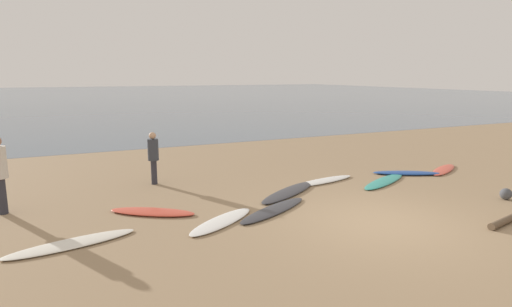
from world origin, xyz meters
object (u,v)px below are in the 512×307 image
Objects in this scene: surfboard_0 at (72,243)px; surfboard_7 at (407,173)px; surfboard_3 at (274,210)px; surfboard_5 at (324,181)px; surfboard_4 at (289,192)px; surfboard_6 at (384,181)px; beach_rock_far at (506,194)px; person_0 at (153,154)px; surfboard_8 at (444,170)px; driftwood_log at (511,218)px; surfboard_2 at (222,221)px; surfboard_1 at (152,212)px.

surfboard_7 reaches higher than surfboard_0.
surfboard_5 is at bearing 6.49° from surfboard_3.
surfboard_4 is 1.05× the size of surfboard_6.
surfboard_0 is 10.35m from beach_rock_far.
beach_rock_far is at bearing -121.31° from person_0.
surfboard_7 is 3.20m from beach_rock_far.
person_0 is at bearing 108.57° from surfboard_4.
surfboard_8 is at bearing -29.91° from surfboard_4.
surfboard_4 reaches higher than surfboard_5.
driftwood_log reaches higher than surfboard_4.
surfboard_8 is at bearing 67.67° from beach_rock_far.
driftwood_log is 6.37× the size of beach_rock_far.
surfboard_4 is at bearing -4.09° from surfboard_2.
surfboard_2 is at bearing 168.59° from beach_rock_far.
surfboard_7 is at bearing 94.56° from beach_rock_far.
surfboard_1 is at bearing 177.63° from surfboard_5.
surfboard_4 is 5.58m from beach_rock_far.
surfboard_3 is 1.59× the size of person_0.
surfboard_0 is 1.19× the size of surfboard_1.
beach_rock_far is (0.25, -3.19, 0.10)m from surfboard_7.
surfboard_1 is at bearing 150.23° from surfboard_4.
surfboard_6 is (6.87, -0.01, -0.01)m from surfboard_1.
surfboard_0 is at bearing 163.30° from driftwood_log.
surfboard_8 is at bearing -17.15° from surfboard_3.
surfboard_7 is 7.31× the size of beach_rock_far.
surfboard_1 is 0.83× the size of surfboard_3.
surfboard_6 is at bearing -110.18° from person_0.
surfboard_4 is (3.69, 0.14, -0.00)m from surfboard_1.
surfboard_4 is at bearing -126.37° from person_0.
surfboard_2 is at bearing -138.29° from surfboard_7.
surfboard_6 is 2.90m from surfboard_8.
surfboard_6 is at bearing 34.25° from surfboard_1.
surfboard_5 is at bearing 127.48° from surfboard_6.
person_0 is (-7.63, 2.20, 0.86)m from surfboard_7.
surfboard_4 is 1.25× the size of surfboard_8.
beach_rock_far is at bearing -140.41° from surfboard_8.
surfboard_5 is (7.02, 2.01, 0.00)m from surfboard_0.
surfboard_4 is 1.15× the size of surfboard_5.
surfboard_1 is 5.33m from surfboard_5.
surfboard_3 is 5.23m from driftwood_log.
surfboard_2 is 2.82m from surfboard_4.
surfboard_6 is (1.61, -0.81, -0.00)m from surfboard_5.
surfboard_1 is 8.25m from surfboard_7.
surfboard_3 is at bearing -148.45° from person_0.
surfboard_1 is 0.97× the size of surfboard_8.
driftwood_log is (6.43, -6.53, -0.83)m from person_0.
driftwood_log reaches higher than surfboard_8.
person_0 reaches higher than surfboard_3.
surfboard_3 is 4.37m from surfboard_6.
surfboard_8 is 3.32m from beach_rock_far.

